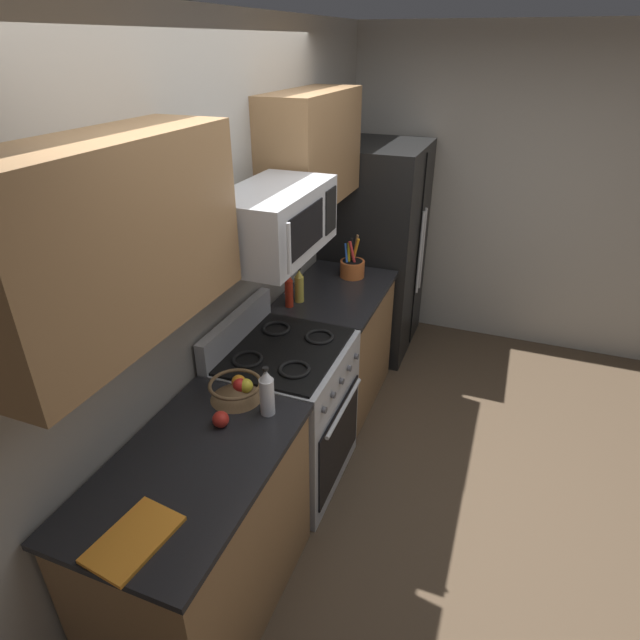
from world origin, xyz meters
TOP-DOWN VIEW (x-y plane):
  - ground_plane at (0.00, 0.00)m, footprint 16.00×16.00m
  - wall_back at (0.00, 1.10)m, footprint 8.00×0.10m
  - counter_left at (-0.94, 0.70)m, footprint 1.10×0.66m
  - range_oven at (-0.00, 0.70)m, footprint 0.76×0.70m
  - counter_right at (0.88, 0.70)m, footprint 0.97×0.66m
  - refrigerator at (1.82, 0.68)m, footprint 0.87×0.77m
  - wall_right at (2.36, 0.00)m, footprint 0.10×8.00m
  - microwave at (-0.00, 0.73)m, footprint 0.74×0.44m
  - upper_cabinets_left at (-0.95, 0.88)m, footprint 1.09×0.34m
  - upper_cabinets_right at (0.88, 0.88)m, footprint 0.96×0.34m
  - utensil_crock at (1.14, 0.67)m, footprint 0.18×0.18m
  - fruit_basket at (-0.48, 0.74)m, footprint 0.26×0.26m
  - apple_loose at (-0.69, 0.70)m, footprint 0.08×0.08m
  - cutting_board at (-1.34, 0.67)m, footprint 0.34×0.24m
  - bottle_hot_sauce at (0.53, 0.90)m, footprint 0.05×0.05m
  - bottle_vinegar at (-0.53, 0.55)m, footprint 0.07×0.07m
  - bottle_oil at (0.62, 0.87)m, footprint 0.06×0.06m

SIDE VIEW (x-z plane):
  - ground_plane at x=0.00m, z-range 0.00..0.00m
  - counter_left at x=-0.94m, z-range 0.00..0.91m
  - counter_right at x=0.88m, z-range 0.00..0.91m
  - range_oven at x=0.00m, z-range -0.07..1.02m
  - refrigerator at x=1.82m, z-range 0.00..1.75m
  - cutting_board at x=-1.34m, z-range 0.91..0.93m
  - apple_loose at x=-0.69m, z-range 0.91..0.99m
  - fruit_basket at x=-0.48m, z-range 0.91..1.02m
  - utensil_crock at x=1.14m, z-range 0.82..1.14m
  - bottle_oil at x=0.62m, z-range 0.90..1.14m
  - bottle_hot_sauce at x=0.53m, z-range 0.90..1.15m
  - bottle_vinegar at x=-0.53m, z-range 0.90..1.15m
  - wall_back at x=0.00m, z-range 0.00..2.60m
  - wall_right at x=2.36m, z-range 0.00..2.60m
  - microwave at x=0.00m, z-range 1.50..1.83m
  - upper_cabinets_left at x=-0.95m, z-range 1.52..2.19m
  - upper_cabinets_right at x=0.88m, z-range 1.52..2.19m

